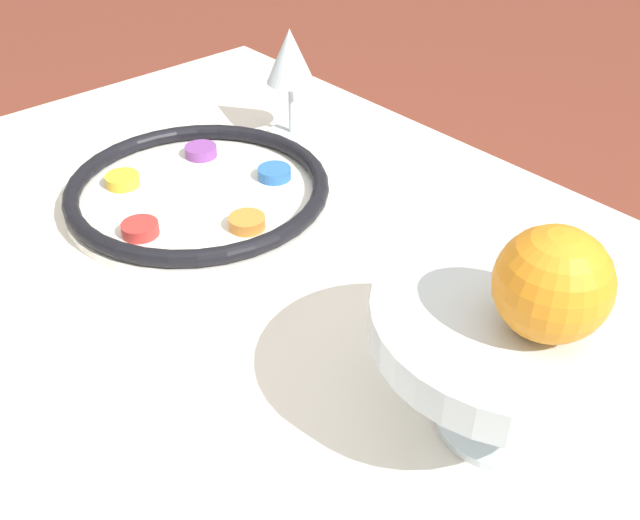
{
  "coord_description": "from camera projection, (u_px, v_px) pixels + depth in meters",
  "views": [
    {
      "loc": [
        0.42,
        -0.31,
        1.2
      ],
      "look_at": [
        -0.04,
        0.09,
        0.76
      ],
      "focal_mm": 42.0,
      "sensor_mm": 36.0,
      "label": 1
    }
  ],
  "objects": [
    {
      "name": "fruit_stand",
      "position": [
        515.0,
        331.0,
        0.57
      ],
      "size": [
        0.22,
        0.22,
        0.13
      ],
      "color": "silver",
      "rests_on": "dining_table"
    },
    {
      "name": "orange_fruit",
      "position": [
        553.0,
        284.0,
        0.51
      ],
      "size": [
        0.08,
        0.08,
        0.08
      ],
      "color": "orange",
      "rests_on": "fruit_stand"
    },
    {
      "name": "wine_glass",
      "position": [
        290.0,
        61.0,
        1.01
      ],
      "size": [
        0.07,
        0.07,
        0.15
      ],
      "color": "silver",
      "rests_on": "dining_table"
    },
    {
      "name": "seder_plate",
      "position": [
        198.0,
        190.0,
        0.91
      ],
      "size": [
        0.32,
        0.32,
        0.03
      ],
      "color": "white",
      "rests_on": "dining_table"
    }
  ]
}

